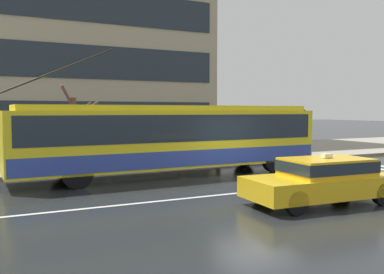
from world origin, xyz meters
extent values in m
plane|color=#212427|center=(0.00, 0.00, 0.00)|extent=(160.00, 160.00, 0.00)
cube|color=gray|center=(0.00, 9.56, 0.07)|extent=(80.00, 10.00, 0.14)
cube|color=beige|center=(5.39, 1.28, 0.00)|extent=(0.44, 4.40, 0.01)
cube|color=beige|center=(6.29, 1.28, 0.00)|extent=(0.44, 4.40, 0.01)
cube|color=beige|center=(7.19, 1.28, 0.00)|extent=(0.44, 4.40, 0.01)
cube|color=beige|center=(8.09, 1.28, 0.00)|extent=(0.44, 4.40, 0.01)
cube|color=silver|center=(0.00, -1.20, 0.00)|extent=(72.00, 0.14, 0.01)
cube|color=yellow|center=(-1.81, 2.96, 1.50)|extent=(12.41, 2.77, 2.16)
cube|color=yellow|center=(-1.81, 2.96, 2.68)|extent=(11.66, 2.51, 0.20)
cube|color=#1E2833|center=(-1.81, 2.96, 1.93)|extent=(11.91, 2.79, 0.99)
cube|color=#2E44A1|center=(-1.81, 2.96, 0.81)|extent=(12.28, 2.80, 0.61)
cube|color=#1E2833|center=(4.31, 3.11, 1.93)|extent=(0.17, 2.18, 1.08)
cube|color=black|center=(4.16, 3.10, 2.48)|extent=(0.21, 1.88, 0.28)
cylinder|color=black|center=(-6.55, 3.19, 3.77)|extent=(4.55, 0.17, 2.04)
cylinder|color=black|center=(-6.53, 2.49, 3.77)|extent=(4.55, 0.17, 2.04)
cylinder|color=black|center=(2.36, 4.15, 0.52)|extent=(1.05, 0.33, 1.04)
cylinder|color=black|center=(2.42, 1.98, 0.52)|extent=(1.05, 0.33, 1.04)
cylinder|color=black|center=(-5.79, 3.95, 0.52)|extent=(1.05, 0.33, 1.04)
cylinder|color=black|center=(-5.73, 1.78, 0.52)|extent=(1.05, 0.33, 1.04)
cube|color=yellow|center=(-0.12, -3.50, 0.51)|extent=(4.41, 2.01, 0.55)
cube|color=yellow|center=(0.05, -3.51, 1.02)|extent=(2.41, 1.65, 0.48)
cube|color=#1E2833|center=(0.05, -3.51, 1.05)|extent=(2.46, 1.67, 0.31)
cube|color=silver|center=(0.05, -3.51, 1.33)|extent=(0.29, 0.17, 0.12)
cylinder|color=black|center=(-1.59, -4.21, 0.31)|extent=(0.63, 0.23, 0.62)
cylinder|color=black|center=(-1.50, -2.64, 0.31)|extent=(0.63, 0.23, 0.62)
cylinder|color=black|center=(1.26, -4.36, 0.31)|extent=(0.63, 0.23, 0.62)
cylinder|color=black|center=(1.35, -2.79, 0.31)|extent=(0.63, 0.23, 0.62)
cylinder|color=black|center=(2.36, 6.64, 0.55)|extent=(0.14, 0.14, 0.83)
cylinder|color=black|center=(2.51, 6.71, 0.55)|extent=(0.14, 0.14, 0.83)
cylinder|color=#49414B|center=(2.44, 6.68, 1.29)|extent=(0.48, 0.48, 0.63)
sphere|color=tan|center=(2.44, 6.68, 1.72)|extent=(0.24, 0.24, 0.24)
cylinder|color=#5A4B51|center=(0.56, 7.30, 0.55)|extent=(0.14, 0.14, 0.82)
cylinder|color=#5A4B51|center=(0.72, 7.30, 0.55)|extent=(0.14, 0.14, 0.82)
cylinder|color=maroon|center=(0.64, 7.30, 1.27)|extent=(0.37, 0.37, 0.63)
sphere|color=tan|center=(0.64, 7.30, 1.69)|extent=(0.21, 0.21, 0.21)
cone|color=gold|center=(0.76, 7.30, 1.98)|extent=(1.33, 1.33, 0.26)
cylinder|color=#333333|center=(0.76, 7.30, 1.46)|extent=(0.02, 0.02, 0.77)
cylinder|color=#44544D|center=(-3.19, 7.42, 0.58)|extent=(0.14, 0.14, 0.88)
cylinder|color=#44544D|center=(-3.20, 7.26, 0.58)|extent=(0.14, 0.14, 0.88)
cylinder|color=gray|center=(-3.20, 7.34, 1.30)|extent=(0.38, 0.38, 0.57)
sphere|color=tan|center=(-3.20, 7.34, 1.68)|extent=(0.21, 0.21, 0.21)
cylinder|color=brown|center=(-4.87, 6.97, 1.65)|extent=(0.29, 0.29, 3.02)
cylinder|color=brown|center=(-4.28, 7.08, 2.59)|extent=(1.28, 0.36, 0.91)
cylinder|color=brown|center=(-5.16, 6.67, 3.21)|extent=(0.74, 0.76, 1.00)
cylinder|color=brown|center=(-4.49, 6.87, 2.65)|extent=(0.88, 0.36, 0.69)
cylinder|color=brown|center=(-4.89, 6.57, 2.31)|extent=(0.16, 0.88, 0.51)
cube|color=#A0967F|center=(-3.99, 24.18, 11.32)|extent=(23.78, 15.53, 22.64)
cube|color=#1E2833|center=(-3.99, 16.39, 2.07)|extent=(22.36, 0.06, 2.26)
cube|color=#1E2833|center=(-3.99, 16.39, 5.85)|extent=(22.36, 0.06, 2.26)
cube|color=#1E2833|center=(-3.99, 16.39, 9.62)|extent=(22.36, 0.06, 2.26)
camera|label=1|loc=(-8.43, -12.25, 2.58)|focal=39.39mm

